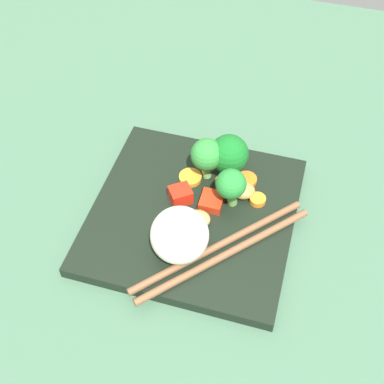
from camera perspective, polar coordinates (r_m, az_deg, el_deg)
name	(u,v)px	position (r cm, az deg, el deg)	size (l,w,h in cm)	color
ground_plane	(193,223)	(64.96, 0.13, -3.44)	(110.00, 110.00, 2.00)	#42694E
square_plate	(193,215)	(63.55, 0.13, -2.51)	(24.24, 24.24, 1.51)	black
rice_mound	(178,234)	(57.72, -1.55, -4.68)	(7.16, 6.60, 5.21)	white
broccoli_floret_0	(206,155)	(64.11, 1.51, 4.10)	(4.11, 4.11, 5.85)	#83B35E
broccoli_floret_1	(229,154)	(64.80, 4.07, 4.17)	(4.97, 4.97, 5.84)	#68AE4F
broccoli_floret_2	(231,185)	(61.15, 4.32, 0.79)	(3.70, 3.70, 5.58)	#659E4B
carrot_slice_0	(224,182)	(65.63, 3.52, 1.09)	(2.23, 2.23, 0.56)	orange
carrot_slice_1	(247,180)	(66.12, 6.04, 1.36)	(2.58, 2.58, 0.60)	orange
carrot_slice_2	(258,200)	(64.06, 7.24, -0.85)	(2.01, 2.01, 0.74)	orange
carrot_slice_3	(190,178)	(65.97, -0.20, 1.60)	(2.90, 2.90, 0.62)	orange
pepper_chunk_0	(180,195)	(63.26, -1.28, -0.32)	(2.56, 2.29, 1.97)	red
pepper_chunk_1	(212,201)	(63.13, 2.18, -1.02)	(2.72, 2.98, 1.24)	red
chicken_piece_0	(198,219)	(61.19, 0.68, -3.00)	(2.93, 2.58, 1.62)	tan
chicken_piece_1	(243,190)	(64.20, 5.67, 0.19)	(2.91, 2.63, 1.70)	#AE8B44
chopstick_pair	(222,250)	(59.23, 3.32, -6.41)	(18.58, 17.35, 0.86)	brown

